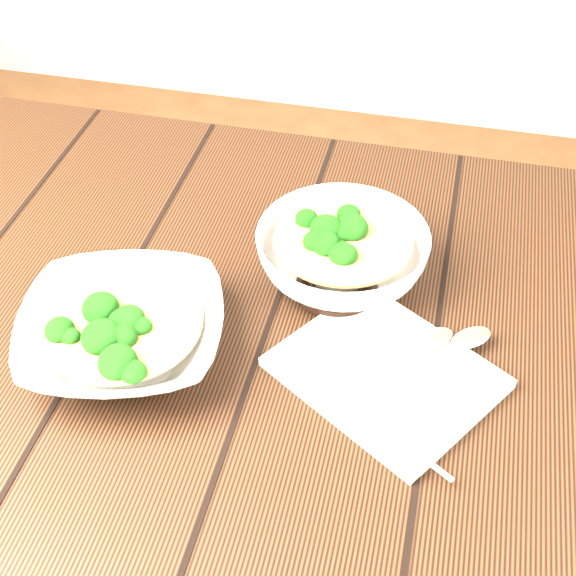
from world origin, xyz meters
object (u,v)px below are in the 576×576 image
at_px(napkin, 386,373).
at_px(trivet, 336,287).
at_px(table, 289,378).
at_px(soup_bowl_front, 123,332).
at_px(soup_bowl_back, 342,253).

bearing_deg(napkin, trivet, 156.32).
bearing_deg(trivet, napkin, -56.40).
height_order(table, soup_bowl_front, soup_bowl_front).
bearing_deg(soup_bowl_back, table, -119.72).
bearing_deg(soup_bowl_back, napkin, -62.94).
relative_size(soup_bowl_back, trivet, 2.74).
relative_size(table, soup_bowl_back, 4.17).
relative_size(table, soup_bowl_front, 4.22).
bearing_deg(trivet, soup_bowl_front, -146.22).
xyz_separation_m(table, trivet, (0.05, 0.05, 0.13)).
bearing_deg(table, soup_bowl_front, -149.49).
distance_m(soup_bowl_back, napkin, 0.18).
bearing_deg(table, trivet, 43.39).
distance_m(soup_bowl_front, napkin, 0.30).
height_order(soup_bowl_back, trivet, soup_bowl_back).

